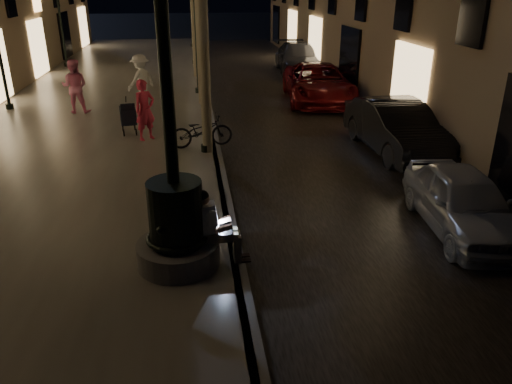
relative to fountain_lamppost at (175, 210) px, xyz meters
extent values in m
plane|color=black|center=(1.00, 13.00, -1.21)|extent=(120.00, 120.00, 0.00)
cube|color=black|center=(4.00, 13.00, -1.20)|extent=(6.00, 45.00, 0.02)
cube|color=#645F58|center=(-3.00, 13.00, -1.11)|extent=(8.00, 45.00, 0.20)
cube|color=#59595B|center=(1.00, 13.00, -1.11)|extent=(0.25, 45.00, 0.20)
cylinder|color=#59595B|center=(0.00, 0.00, -0.81)|extent=(1.40, 1.40, 0.40)
cylinder|color=black|center=(0.00, 0.00, -0.06)|extent=(0.90, 0.90, 1.10)
torus|color=black|center=(0.00, 0.00, -0.51)|extent=(1.04, 1.04, 0.10)
torus|color=black|center=(0.00, 0.00, 0.34)|extent=(0.89, 0.89, 0.09)
cylinder|color=black|center=(0.00, 0.00, 2.09)|extent=(0.20, 0.20, 3.20)
cube|color=gray|center=(0.55, 0.00, -0.52)|extent=(0.35, 0.24, 0.18)
cube|color=white|center=(0.49, 0.00, -0.19)|extent=(0.44, 0.26, 0.56)
sphere|color=tan|center=(0.46, 0.00, 0.17)|extent=(0.21, 0.21, 0.21)
sphere|color=black|center=(0.45, 0.00, 0.21)|extent=(0.21, 0.21, 0.21)
cube|color=gray|center=(0.79, -0.09, -0.52)|extent=(0.45, 0.13, 0.14)
cube|color=gray|center=(0.79, 0.09, -0.52)|extent=(0.45, 0.13, 0.14)
cube|color=gray|center=(1.00, -0.09, -0.77)|extent=(0.13, 0.12, 0.49)
cube|color=gray|center=(1.00, 0.09, -0.77)|extent=(0.13, 0.12, 0.49)
cube|color=black|center=(1.10, -0.09, -1.00)|extent=(0.26, 0.10, 0.03)
cube|color=black|center=(1.10, 0.09, -1.00)|extent=(0.26, 0.10, 0.03)
cube|color=black|center=(0.81, 0.00, -0.44)|extent=(0.24, 0.32, 0.02)
cube|color=black|center=(0.65, 0.00, -0.34)|extent=(0.09, 0.32, 0.21)
cube|color=#B2D7FF|center=(0.66, 0.00, -0.34)|extent=(0.06, 0.29, 0.18)
cylinder|color=#6B604C|center=(0.75, 6.00, 1.49)|extent=(0.28, 0.28, 5.00)
cylinder|color=#6B604C|center=(0.80, 12.00, 1.54)|extent=(0.28, 0.28, 5.10)
cylinder|color=#6B604C|center=(0.70, 18.00, 1.44)|extent=(0.28, 0.28, 4.90)
cylinder|color=#6B604C|center=(0.78, 24.00, 1.59)|extent=(0.28, 0.28, 5.20)
cylinder|color=black|center=(0.70, 6.00, -0.91)|extent=(0.28, 0.28, 0.20)
cylinder|color=black|center=(0.70, 6.00, 1.19)|extent=(0.12, 0.12, 4.40)
cylinder|color=black|center=(0.70, 14.00, -0.91)|extent=(0.28, 0.28, 0.20)
cylinder|color=black|center=(0.70, 14.00, 1.19)|extent=(0.12, 0.12, 4.40)
cylinder|color=black|center=(0.70, 22.00, -0.91)|extent=(0.28, 0.28, 0.20)
cylinder|color=black|center=(0.70, 22.00, 1.19)|extent=(0.12, 0.12, 4.40)
cylinder|color=black|center=(0.70, 30.00, -0.91)|extent=(0.28, 0.28, 0.20)
cylinder|color=black|center=(0.70, 30.00, 1.19)|extent=(0.12, 0.12, 4.40)
cylinder|color=black|center=(-6.40, 12.00, -0.91)|extent=(0.28, 0.28, 0.20)
cylinder|color=black|center=(-6.40, 22.00, -0.91)|extent=(0.28, 0.28, 0.20)
cylinder|color=black|center=(-6.40, 22.00, 1.19)|extent=(0.12, 0.12, 4.40)
cube|color=black|center=(-1.62, 8.14, -0.44)|extent=(0.59, 0.85, 0.47)
cube|color=black|center=(-1.57, 7.78, -0.13)|extent=(0.44, 0.24, 0.30)
cylinder|color=black|center=(-1.76, 7.80, -0.91)|extent=(0.07, 0.21, 0.21)
cylinder|color=black|center=(-1.39, 7.86, -0.91)|extent=(0.07, 0.21, 0.21)
cylinder|color=black|center=(-1.86, 8.42, -0.91)|extent=(0.07, 0.21, 0.21)
cylinder|color=black|center=(-1.49, 8.48, -0.91)|extent=(0.07, 0.21, 0.21)
cylinder|color=black|center=(-1.69, 8.55, -0.02)|extent=(0.11, 0.47, 0.29)
imported|color=#AAAEB2|center=(5.59, 0.90, -0.59)|extent=(1.78, 3.77, 1.25)
imported|color=black|center=(6.16, 5.79, -0.46)|extent=(1.79, 4.62, 1.50)
imported|color=maroon|center=(5.55, 12.50, -0.45)|extent=(3.03, 5.66, 1.51)
imported|color=#303036|center=(6.20, 19.47, -0.44)|extent=(2.56, 5.47, 1.54)
imported|color=#D52A47|center=(-1.02, 7.40, -0.11)|extent=(0.78, 0.73, 1.80)
imported|color=pink|center=(-3.75, 11.11, -0.06)|extent=(0.99, 0.80, 1.91)
imported|color=silver|center=(-1.50, 12.10, -0.06)|extent=(1.36, 1.37, 1.90)
imported|color=black|center=(0.60, 6.45, -0.54)|extent=(1.87, 0.91, 0.94)
camera|label=1|loc=(0.34, -7.47, 3.46)|focal=35.00mm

